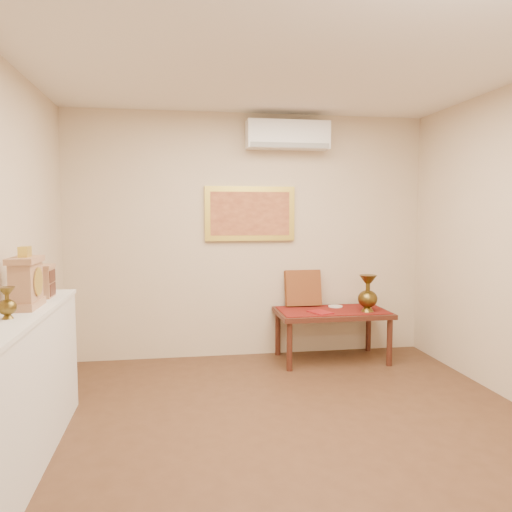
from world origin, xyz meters
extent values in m
plane|color=brown|center=(0.00, 0.00, 0.00)|extent=(4.50, 4.50, 0.00)
plane|color=silver|center=(0.00, 0.00, 2.70)|extent=(4.50, 4.50, 0.00)
cube|color=beige|center=(0.00, 2.25, 1.35)|extent=(4.00, 0.02, 2.70)
cube|color=maroon|center=(0.85, 1.88, 0.55)|extent=(1.14, 0.59, 0.01)
cylinder|color=white|center=(0.94, 2.04, 0.56)|extent=(0.16, 0.16, 0.01)
cube|color=maroon|center=(0.68, 1.75, 0.56)|extent=(0.26, 0.30, 0.01)
cube|color=#5A1712|center=(0.60, 2.17, 0.76)|extent=(0.40, 0.18, 0.42)
cube|color=silver|center=(-1.82, 0.00, 0.47)|extent=(0.35, 2.00, 0.95)
cube|color=silver|center=(-1.82, 0.00, 0.96)|extent=(0.37, 2.02, 0.03)
cube|color=tan|center=(-1.81, 0.22, 1.00)|extent=(0.16, 0.36, 0.05)
cube|color=tan|center=(-1.81, 0.22, 1.16)|extent=(0.14, 0.30, 0.25)
cylinder|color=beige|center=(-1.73, 0.22, 1.16)|extent=(0.01, 0.17, 0.17)
cylinder|color=gold|center=(-1.73, 0.22, 1.16)|extent=(0.01, 0.19, 0.19)
cube|color=tan|center=(-1.81, 0.22, 1.30)|extent=(0.17, 0.34, 0.04)
cube|color=gold|center=(-1.81, 0.22, 1.35)|extent=(0.06, 0.11, 0.07)
cube|color=tan|center=(-1.81, 0.63, 1.09)|extent=(0.15, 0.20, 0.22)
cube|color=#451E14|center=(-1.73, 0.63, 1.04)|extent=(0.01, 0.17, 0.09)
cube|color=#451E14|center=(-1.73, 0.63, 1.14)|extent=(0.01, 0.17, 0.09)
cube|color=tan|center=(-1.81, 0.63, 1.21)|extent=(0.16, 0.21, 0.02)
cube|color=#451E14|center=(0.85, 1.88, 0.53)|extent=(1.20, 0.70, 0.05)
cylinder|color=#451E14|center=(0.31, 1.59, 0.25)|extent=(0.06, 0.06, 0.50)
cylinder|color=#451E14|center=(1.39, 1.59, 0.25)|extent=(0.06, 0.06, 0.50)
cylinder|color=#451E14|center=(0.31, 2.17, 0.25)|extent=(0.06, 0.06, 0.50)
cylinder|color=#451E14|center=(1.39, 2.17, 0.25)|extent=(0.06, 0.06, 0.50)
cube|color=gold|center=(0.00, 2.23, 1.60)|extent=(1.00, 0.05, 0.60)
cube|color=#C67045|center=(0.00, 2.20, 1.60)|extent=(0.88, 0.01, 0.48)
cube|color=white|center=(0.40, 2.12, 2.45)|extent=(0.90, 0.24, 0.30)
cube|color=gray|center=(0.40, 2.00, 2.33)|extent=(0.86, 0.02, 0.05)
camera|label=1|loc=(-0.83, -3.26, 1.61)|focal=35.00mm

